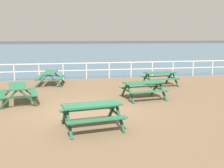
% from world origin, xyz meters
% --- Properties ---
extents(ground_plane, '(30.00, 24.00, 0.20)m').
position_xyz_m(ground_plane, '(0.00, 0.00, -0.10)').
color(ground_plane, brown).
extents(sea_band, '(142.00, 90.00, 0.01)m').
position_xyz_m(sea_band, '(0.00, 52.75, 0.00)').
color(sea_band, '#476B84').
rests_on(sea_band, ground).
extents(distant_shoreline, '(142.00, 6.00, 1.80)m').
position_xyz_m(distant_shoreline, '(0.00, 95.75, 0.00)').
color(distant_shoreline, '#4C4C47').
rests_on(distant_shoreline, ground).
extents(seaward_railing, '(23.07, 0.07, 1.08)m').
position_xyz_m(seaward_railing, '(-0.00, 7.75, 0.73)').
color(seaward_railing, white).
rests_on(seaward_railing, ground).
extents(picnic_table_near_left, '(2.00, 1.77, 0.80)m').
position_xyz_m(picnic_table_near_left, '(-0.00, -2.11, 0.58)').
color(picnic_table_near_left, '#286B47').
rests_on(picnic_table_near_left, ground).
extents(picnic_table_near_right, '(1.80, 2.03, 0.80)m').
position_xyz_m(picnic_table_near_right, '(-2.72, 1.60, 0.58)').
color(picnic_table_near_right, '#286B47').
rests_on(picnic_table_near_right, ground).
extents(picnic_table_mid_centre, '(1.97, 1.73, 0.80)m').
position_xyz_m(picnic_table_mid_centre, '(2.75, 1.42, 0.58)').
color(picnic_table_mid_centre, '#286B47').
rests_on(picnic_table_mid_centre, ground).
extents(picnic_table_far_left, '(1.70, 1.94, 0.80)m').
position_xyz_m(picnic_table_far_left, '(-1.53, 5.83, 0.58)').
color(picnic_table_far_left, '#286B47').
rests_on(picnic_table_far_left, ground).
extents(picnic_table_corner, '(1.93, 1.68, 0.80)m').
position_xyz_m(picnic_table_corner, '(4.70, 4.50, 0.58)').
color(picnic_table_corner, '#286B47').
rests_on(picnic_table_corner, ground).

